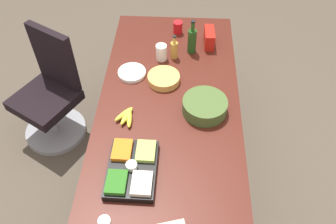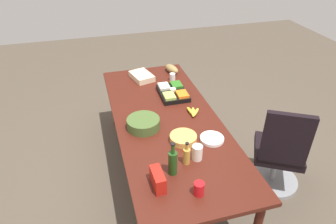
{
  "view_description": "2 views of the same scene",
  "coord_description": "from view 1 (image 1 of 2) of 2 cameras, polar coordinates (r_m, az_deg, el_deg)",
  "views": [
    {
      "loc": [
        1.61,
        0.09,
        2.64
      ],
      "look_at": [
        -0.0,
        0.0,
        0.82
      ],
      "focal_mm": 37.59,
      "sensor_mm": 36.0,
      "label": 1
    },
    {
      "loc": [
        -2.46,
        0.67,
        2.5
      ],
      "look_at": [
        0.03,
        -0.02,
        0.82
      ],
      "focal_mm": 32.53,
      "sensor_mm": 36.0,
      "label": 2
    }
  ],
  "objects": [
    {
      "name": "salad_bowl",
      "position": [
        2.5,
        5.97,
        0.96
      ],
      "size": [
        0.35,
        0.35,
        0.1
      ],
      "primitive_type": "cylinder",
      "rotation": [
        0.0,
        0.0,
        0.1
      ],
      "color": "#435B2A",
      "rests_on": "conference_table"
    },
    {
      "name": "dressing_bottle",
      "position": [
        2.91,
        1.01,
        10.12
      ],
      "size": [
        0.08,
        0.08,
        0.21
      ],
      "color": "gold",
      "rests_on": "conference_table"
    },
    {
      "name": "chip_bowl",
      "position": [
        2.72,
        -0.7,
        5.47
      ],
      "size": [
        0.29,
        0.29,
        0.06
      ],
      "primitive_type": "cylinder",
      "rotation": [
        0.0,
        0.0,
        0.19
      ],
      "color": "#DCA34F",
      "rests_on": "conference_table"
    },
    {
      "name": "veggie_tray",
      "position": [
        2.19,
        -5.87,
        -9.13
      ],
      "size": [
        0.42,
        0.3,
        0.09
      ],
      "color": "black",
      "rests_on": "conference_table"
    },
    {
      "name": "paper_cup",
      "position": [
        2.03,
        -10.16,
        -17.45
      ],
      "size": [
        0.07,
        0.07,
        0.09
      ],
      "primitive_type": "cylinder",
      "rotation": [
        0.0,
        0.0,
        -0.07
      ],
      "color": "white",
      "rests_on": "conference_table"
    },
    {
      "name": "mayo_jar",
      "position": [
        2.9,
        -1.09,
        9.65
      ],
      "size": [
        0.1,
        0.1,
        0.13
      ],
      "primitive_type": "cylinder",
      "rotation": [
        0.0,
        0.0,
        -0.06
      ],
      "color": "white",
      "rests_on": "conference_table"
    },
    {
      "name": "banana_bunch",
      "position": [
        2.47,
        -6.74,
        -0.67
      ],
      "size": [
        0.2,
        0.14,
        0.04
      ],
      "color": "gold",
      "rests_on": "conference_table"
    },
    {
      "name": "conference_table",
      "position": [
        2.53,
        -0.01,
        -1.98
      ],
      "size": [
        2.52,
        1.04,
        0.76
      ],
      "color": "#45180F",
      "rests_on": "ground"
    },
    {
      "name": "chip_bag_red",
      "position": [
        3.07,
        6.69,
        11.88
      ],
      "size": [
        0.2,
        0.09,
        0.14
      ],
      "primitive_type": "cube",
      "rotation": [
        0.0,
        0.0,
        0.04
      ],
      "color": "red",
      "rests_on": "conference_table"
    },
    {
      "name": "red_solo_cup",
      "position": [
        3.2,
        1.6,
        13.54
      ],
      "size": [
        0.09,
        0.09,
        0.11
      ],
      "primitive_type": "cylinder",
      "rotation": [
        0.0,
        0.0,
        -0.18
      ],
      "color": "red",
      "rests_on": "conference_table"
    },
    {
      "name": "paper_plate_stack",
      "position": [
        2.8,
        -5.87,
        6.35
      ],
      "size": [
        0.24,
        0.24,
        0.03
      ],
      "primitive_type": "cylinder",
      "rotation": [
        0.0,
        0.0,
        -0.11
      ],
      "color": "white",
      "rests_on": "conference_table"
    },
    {
      "name": "ground_plane",
      "position": [
        3.09,
        -0.01,
        -10.27
      ],
      "size": [
        10.0,
        10.0,
        0.0
      ],
      "primitive_type": "plane",
      "color": "#4F4539"
    },
    {
      "name": "wine_bottle",
      "position": [
        2.95,
        3.92,
        11.54
      ],
      "size": [
        0.09,
        0.09,
        0.3
      ],
      "color": "#1E4517",
      "rests_on": "conference_table"
    },
    {
      "name": "office_chair",
      "position": [
        3.27,
        -18.42,
        1.95
      ],
      "size": [
        0.65,
        0.65,
        1.04
      ],
      "color": "gray",
      "rests_on": "ground"
    }
  ]
}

